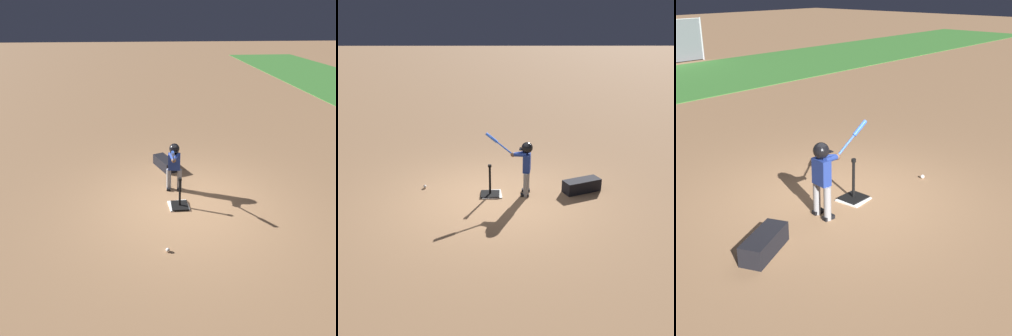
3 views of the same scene
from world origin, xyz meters
TOP-DOWN VIEW (x-y plane):
  - ground_plane at (0.00, 0.00)m, footprint 90.00×90.00m
  - home_plate at (0.04, -0.18)m, footprint 0.48×0.48m
  - batting_tee at (0.06, -0.16)m, footprint 0.41×0.37m
  - batter_child at (-0.69, -0.22)m, footprint 1.01×0.38m
  - baseball at (1.57, -0.54)m, footprint 0.07×0.07m
  - equipment_bag at (-1.97, -0.35)m, footprint 0.90×0.63m

SIDE VIEW (x-z plane):
  - ground_plane at x=0.00m, z-range 0.00..0.00m
  - home_plate at x=0.04m, z-range 0.00..0.02m
  - baseball at x=1.57m, z-range 0.00..0.07m
  - batting_tee at x=0.06m, z-range -0.25..0.46m
  - equipment_bag at x=-1.97m, z-range 0.00..0.28m
  - batter_child at x=-0.69m, z-range 0.08..1.46m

